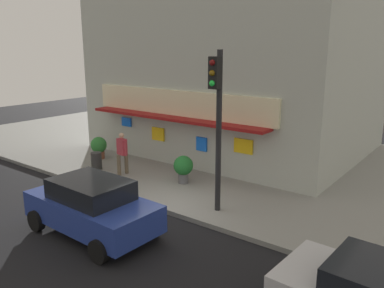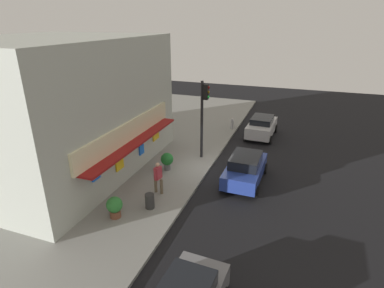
# 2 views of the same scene
# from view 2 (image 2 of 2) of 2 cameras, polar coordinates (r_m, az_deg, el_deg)

# --- Properties ---
(ground_plane) EXTENTS (55.13, 55.13, 0.00)m
(ground_plane) POSITION_cam_2_polar(r_m,az_deg,el_deg) (19.55, 3.17, -4.94)
(ground_plane) COLOR black
(sidewalk) EXTENTS (36.75, 13.98, 0.16)m
(sidewalk) POSITION_cam_2_polar(r_m,az_deg,el_deg) (22.30, -14.29, -1.88)
(sidewalk) COLOR gray
(sidewalk) RESTS_ON ground_plane
(corner_building) EXTENTS (12.57, 10.73, 7.77)m
(corner_building) POSITION_cam_2_polar(r_m,az_deg,el_deg) (20.38, -23.94, 6.45)
(corner_building) COLOR #ADB2A8
(corner_building) RESTS_ON sidewalk
(traffic_light) EXTENTS (0.32, 0.58, 5.13)m
(traffic_light) POSITION_cam_2_polar(r_m,az_deg,el_deg) (19.93, 2.12, 6.25)
(traffic_light) COLOR black
(traffic_light) RESTS_ON sidewalk
(fire_hydrant) EXTENTS (0.47, 0.23, 0.88)m
(fire_hydrant) POSITION_cam_2_polar(r_m,az_deg,el_deg) (26.66, 7.35, 3.73)
(fire_hydrant) COLOR #B2B2B7
(fire_hydrant) RESTS_ON sidewalk
(trash_can) EXTENTS (0.46, 0.46, 0.75)m
(trash_can) POSITION_cam_2_polar(r_m,az_deg,el_deg) (15.63, -7.74, -10.31)
(trash_can) COLOR #2D2D2D
(trash_can) RESTS_ON sidewalk
(pedestrian) EXTENTS (0.60, 0.55, 1.78)m
(pedestrian) POSITION_cam_2_polar(r_m,az_deg,el_deg) (16.52, -6.22, -5.91)
(pedestrian) COLOR brown
(pedestrian) RESTS_ON sidewalk
(potted_plant_by_doorway) EXTENTS (0.76, 0.76, 1.05)m
(potted_plant_by_doorway) POSITION_cam_2_polar(r_m,az_deg,el_deg) (15.16, -13.99, -10.99)
(potted_plant_by_doorway) COLOR brown
(potted_plant_by_doorway) RESTS_ON sidewalk
(potted_plant_by_window) EXTENTS (0.77, 0.77, 1.10)m
(potted_plant_by_window) POSITION_cam_2_polar(r_m,az_deg,el_deg) (19.11, -4.59, -2.93)
(potted_plant_by_window) COLOR #59595B
(potted_plant_by_window) RESTS_ON sidewalk
(parked_car_blue) EXTENTS (4.21, 2.18, 1.66)m
(parked_car_blue) POSITION_cam_2_polar(r_m,az_deg,el_deg) (18.18, 9.71, -4.42)
(parked_car_blue) COLOR navy
(parked_car_blue) RESTS_ON ground_plane
(parked_car_silver) EXTENTS (4.13, 2.24, 1.63)m
(parked_car_silver) POSITION_cam_2_polar(r_m,az_deg,el_deg) (25.52, 12.64, 3.18)
(parked_car_silver) COLOR #B7B7BC
(parked_car_silver) RESTS_ON ground_plane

